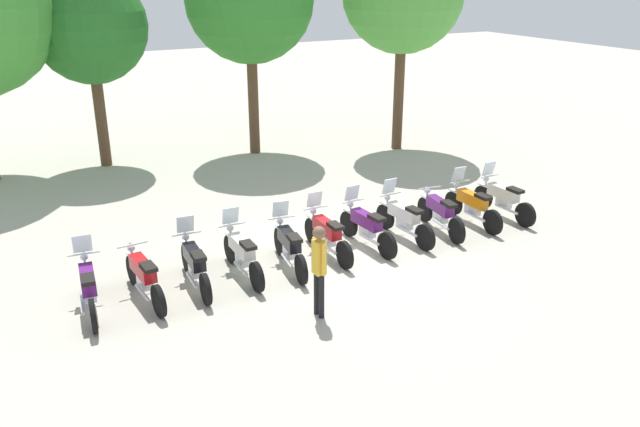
% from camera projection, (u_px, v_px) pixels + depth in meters
% --- Properties ---
extents(ground_plane, '(80.00, 80.00, 0.00)m').
position_uv_depth(ground_plane, '(330.00, 257.00, 14.63)').
color(ground_plane, '#ADA899').
extents(motorcycle_0, '(0.62, 2.19, 1.37)m').
position_uv_depth(motorcycle_0, '(88.00, 287.00, 12.17)').
color(motorcycle_0, black).
rests_on(motorcycle_0, ground_plane).
extents(motorcycle_1, '(0.62, 2.19, 0.99)m').
position_uv_depth(motorcycle_1, '(144.00, 276.00, 12.62)').
color(motorcycle_1, black).
rests_on(motorcycle_1, ground_plane).
extents(motorcycle_2, '(0.62, 2.19, 1.37)m').
position_uv_depth(motorcycle_2, '(195.00, 264.00, 13.12)').
color(motorcycle_2, black).
rests_on(motorcycle_2, ground_plane).
extents(motorcycle_3, '(0.62, 2.19, 1.37)m').
position_uv_depth(motorcycle_3, '(242.00, 253.00, 13.60)').
color(motorcycle_3, black).
rests_on(motorcycle_3, ground_plane).
extents(motorcycle_4, '(0.67, 2.18, 1.37)m').
position_uv_depth(motorcycle_4, '(289.00, 246.00, 13.96)').
color(motorcycle_4, black).
rests_on(motorcycle_4, ground_plane).
extents(motorcycle_5, '(0.62, 2.19, 1.37)m').
position_uv_depth(motorcycle_5, '(327.00, 234.00, 14.57)').
color(motorcycle_5, black).
rests_on(motorcycle_5, ground_plane).
extents(motorcycle_6, '(0.62, 2.19, 1.37)m').
position_uv_depth(motorcycle_6, '(366.00, 226.00, 15.02)').
color(motorcycle_6, black).
rests_on(motorcycle_6, ground_plane).
extents(motorcycle_7, '(0.62, 2.19, 1.37)m').
position_uv_depth(motorcycle_7, '(404.00, 219.00, 15.46)').
color(motorcycle_7, black).
rests_on(motorcycle_7, ground_plane).
extents(motorcycle_8, '(0.67, 2.18, 0.99)m').
position_uv_depth(motorcycle_8, '(440.00, 212.00, 15.88)').
color(motorcycle_8, black).
rests_on(motorcycle_8, ground_plane).
extents(motorcycle_9, '(0.62, 2.19, 1.37)m').
position_uv_depth(motorcycle_9, '(472.00, 205.00, 16.36)').
color(motorcycle_9, black).
rests_on(motorcycle_9, ground_plane).
extents(motorcycle_10, '(0.62, 2.19, 1.37)m').
position_uv_depth(motorcycle_10, '(503.00, 198.00, 16.82)').
color(motorcycle_10, black).
rests_on(motorcycle_10, ground_plane).
extents(person_0, '(0.26, 0.40, 1.83)m').
position_uv_depth(person_0, '(319.00, 264.00, 11.80)').
color(person_0, black).
rests_on(person_0, ground_plane).
extents(tree_1, '(3.55, 3.55, 6.25)m').
position_uv_depth(tree_1, '(90.00, 27.00, 19.80)').
color(tree_1, brown).
rests_on(tree_1, ground_plane).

